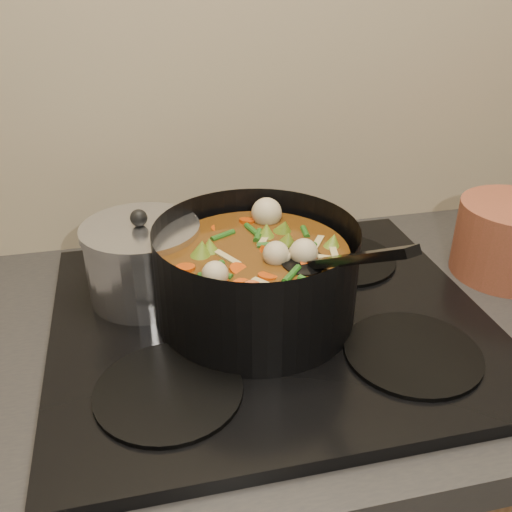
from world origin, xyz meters
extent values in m
plane|color=tan|center=(0.00, 2.25, 1.30)|extent=(4.00, 0.00, 4.00)
cube|color=black|center=(0.00, 1.93, 0.89)|extent=(2.64, 0.64, 0.05)
cube|color=black|center=(0.00, 1.93, 0.92)|extent=(0.62, 0.54, 0.02)
cylinder|color=black|center=(-0.16, 1.80, 0.93)|extent=(0.18, 0.18, 0.01)
cylinder|color=black|center=(0.16, 1.80, 0.93)|extent=(0.18, 0.18, 0.01)
cylinder|color=black|center=(-0.16, 2.06, 0.93)|extent=(0.18, 0.18, 0.01)
cylinder|color=black|center=(0.16, 2.06, 0.93)|extent=(0.18, 0.18, 0.01)
cylinder|color=black|center=(-0.02, 1.94, 1.00)|extent=(0.31, 0.31, 0.14)
cylinder|color=black|center=(-0.02, 1.94, 0.93)|extent=(0.28, 0.28, 0.01)
cylinder|color=#5E2E10|center=(-0.02, 1.94, 0.99)|extent=(0.26, 0.26, 0.10)
cylinder|color=red|center=(0.02, 1.94, 1.03)|extent=(0.03, 0.03, 0.03)
cylinder|color=red|center=(0.02, 1.99, 1.03)|extent=(0.04, 0.04, 0.03)
cylinder|color=red|center=(-0.05, 2.03, 1.03)|extent=(0.04, 0.04, 0.03)
cylinder|color=red|center=(-0.07, 1.95, 1.03)|extent=(0.03, 0.03, 0.03)
cylinder|color=red|center=(-0.09, 1.89, 1.03)|extent=(0.04, 0.03, 0.03)
cylinder|color=red|center=(-0.02, 1.90, 1.03)|extent=(0.04, 0.04, 0.03)
cylinder|color=red|center=(0.03, 1.90, 1.03)|extent=(0.03, 0.04, 0.03)
cylinder|color=red|center=(0.07, 1.97, 1.03)|extent=(0.03, 0.03, 0.03)
cylinder|color=red|center=(0.00, 1.99, 1.03)|extent=(0.04, 0.04, 0.03)
cylinder|color=red|center=(-0.07, 2.00, 1.03)|extent=(0.04, 0.04, 0.03)
cylinder|color=red|center=(-0.06, 1.94, 1.03)|extent=(0.03, 0.03, 0.03)
sphere|color=#CEB791|center=(0.04, 1.94, 1.05)|extent=(0.04, 0.04, 0.04)
sphere|color=#CEB791|center=(-0.04, 1.99, 1.05)|extent=(0.04, 0.04, 0.04)
sphere|color=#CEB791|center=(-0.06, 1.90, 1.05)|extent=(0.04, 0.04, 0.04)
sphere|color=#CEB791|center=(0.03, 1.91, 1.05)|extent=(0.04, 0.04, 0.04)
cone|color=olive|center=(-0.06, 1.86, 1.04)|extent=(0.04, 0.04, 0.03)
cone|color=olive|center=(0.05, 1.89, 1.04)|extent=(0.04, 0.04, 0.03)
cone|color=olive|center=(0.04, 1.99, 1.04)|extent=(0.04, 0.04, 0.03)
cone|color=olive|center=(-0.07, 2.00, 1.04)|extent=(0.04, 0.04, 0.03)
cone|color=olive|center=(-0.09, 1.90, 1.04)|extent=(0.04, 0.04, 0.03)
cone|color=olive|center=(0.01, 1.86, 1.04)|extent=(0.04, 0.04, 0.03)
cylinder|color=#215F1B|center=(0.01, 1.97, 1.04)|extent=(0.01, 0.04, 0.01)
cylinder|color=#215F1B|center=(-0.03, 2.03, 1.04)|extent=(0.04, 0.03, 0.01)
cylinder|color=#215F1B|center=(-0.09, 1.98, 1.04)|extent=(0.04, 0.02, 0.01)
cylinder|color=#215F1B|center=(-0.08, 1.92, 1.04)|extent=(0.02, 0.04, 0.01)
cylinder|color=#215F1B|center=(-0.04, 1.90, 1.04)|extent=(0.03, 0.04, 0.01)
cylinder|color=#215F1B|center=(0.02, 1.85, 1.04)|extent=(0.04, 0.02, 0.01)
cylinder|color=#215F1B|center=(0.06, 1.91, 1.04)|extent=(0.03, 0.03, 0.01)
cylinder|color=#215F1B|center=(0.03, 1.97, 1.04)|extent=(0.01, 0.04, 0.01)
cylinder|color=#215F1B|center=(-0.01, 1.98, 1.04)|extent=(0.04, 0.03, 0.01)
cylinder|color=#215F1B|center=(-0.08, 2.01, 1.04)|extent=(0.04, 0.02, 0.01)
cylinder|color=#215F1B|center=(-0.10, 1.94, 1.04)|extent=(0.02, 0.04, 0.01)
cylinder|color=#215F1B|center=(-0.06, 1.89, 1.04)|extent=(0.03, 0.04, 0.01)
cylinder|color=#215F1B|center=(-0.02, 1.89, 1.04)|extent=(0.04, 0.02, 0.01)
cube|color=tan|center=(-0.09, 1.96, 1.04)|extent=(0.04, 0.01, 0.00)
cube|color=tan|center=(-0.05, 1.87, 1.04)|extent=(0.02, 0.04, 0.00)
cube|color=tan|center=(0.04, 1.90, 1.04)|extent=(0.04, 0.03, 0.00)
cube|color=tan|center=(0.03, 1.99, 1.04)|extent=(0.04, 0.04, 0.00)
cube|color=tan|center=(-0.06, 1.99, 1.04)|extent=(0.03, 0.04, 0.00)
cube|color=tan|center=(-0.08, 1.90, 1.04)|extent=(0.04, 0.02, 0.00)
ellipsoid|color=black|center=(0.03, 1.89, 1.04)|extent=(0.07, 0.08, 0.01)
cube|color=black|center=(0.07, 1.80, 1.09)|extent=(0.07, 0.17, 0.10)
cylinder|color=silver|center=(-0.17, 2.03, 0.98)|extent=(0.17, 0.17, 0.10)
cylinder|color=silver|center=(-0.17, 2.03, 1.04)|extent=(0.17, 0.17, 0.01)
sphere|color=black|center=(-0.17, 2.03, 1.06)|extent=(0.03, 0.03, 0.03)
cylinder|color=brown|center=(0.43, 1.99, 0.97)|extent=(0.24, 0.24, 0.13)
camera|label=1|loc=(-0.18, 1.27, 1.41)|focal=40.00mm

